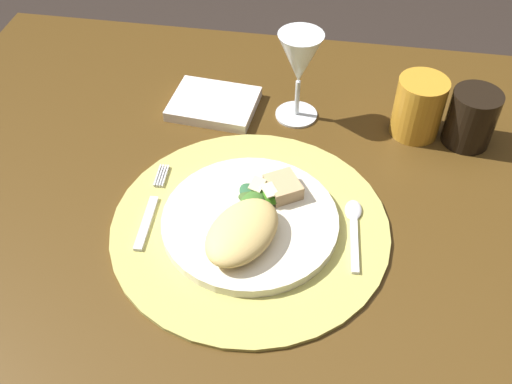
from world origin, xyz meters
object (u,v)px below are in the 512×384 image
Objects in this scene: dinner_plate at (250,221)px; amber_tumbler at (419,107)px; dark_tumbler at (471,118)px; fork at (151,209)px; napkin at (214,104)px; dining_table at (304,263)px; wine_glass at (299,62)px; spoon at (354,223)px.

amber_tumbler reaches higher than dinner_plate.
fork is at bearing -152.42° from dark_tumbler.
dark_tumbler reaches higher than napkin.
dining_table is 0.17m from dinner_plate.
dining_table is 13.38× the size of amber_tumbler.
dinner_plate reaches higher than napkin.
wine_glass is 0.28m from dark_tumbler.
dining_table is 0.31m from amber_tumbler.
amber_tumbler reaches higher than dark_tumbler.
dining_table is 0.35m from dark_tumbler.
fork is at bearing -124.76° from wine_glass.
dark_tumbler is (0.31, 0.24, 0.03)m from dinner_plate.
spoon is at bearing 9.27° from dinner_plate.
napkin is at bearing 112.67° from dinner_plate.
dinner_plate is 0.14m from spoon.
napkin reaches higher than spoon.
dining_table is 9.33× the size of napkin.
amber_tumbler reaches higher than napkin.
fork is at bearing 178.90° from dinner_plate.
wine_glass is at bearing 101.74° from dining_table.
fork is 1.17× the size of napkin.
dark_tumbler is at bearing -6.73° from amber_tumbler.
fork is at bearing -168.40° from dining_table.
dark_tumbler is at bearing 37.73° from dinner_plate.
napkin is 0.92× the size of wine_glass.
napkin is 0.42m from dark_tumbler.
napkin is at bearing -178.91° from wine_glass.
dark_tumbler is at bearing 52.20° from spoon.
spoon is 0.28m from wine_glass.
wine_glass is at bearing 175.92° from dark_tumbler.
spoon is 0.34m from napkin.
wine_glass reaches higher than fork.
wine_glass is 0.20m from amber_tumbler.
spoon is (0.14, 0.02, -0.00)m from dinner_plate.
napkin is at bearing 81.82° from fork.
napkin is (-0.11, 0.26, -0.00)m from dinner_plate.
spoon is at bearing -127.80° from dark_tumbler.
fork is 0.26m from napkin.
spoon is (0.28, 0.02, 0.00)m from fork.
amber_tumbler is (0.33, -0.01, 0.04)m from napkin.
spoon is 0.91× the size of napkin.
wine_glass is (0.14, 0.00, 0.10)m from napkin.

